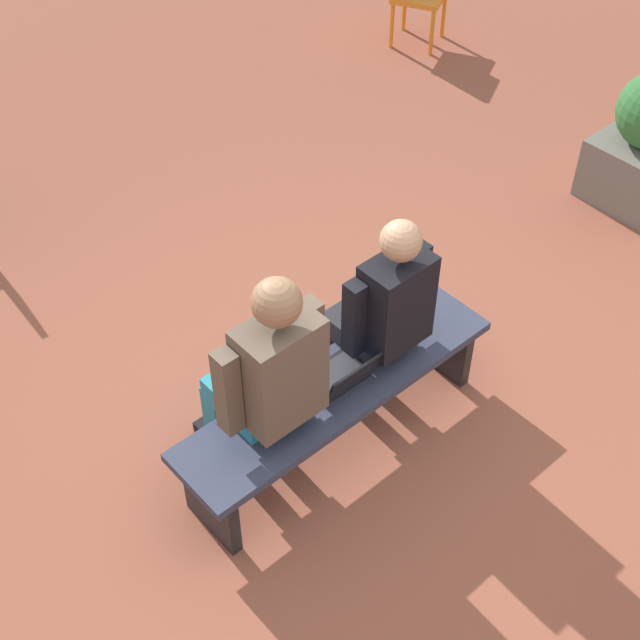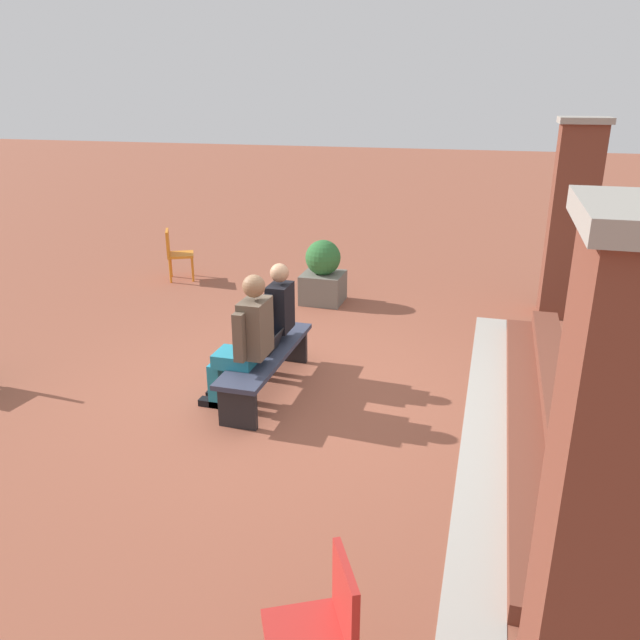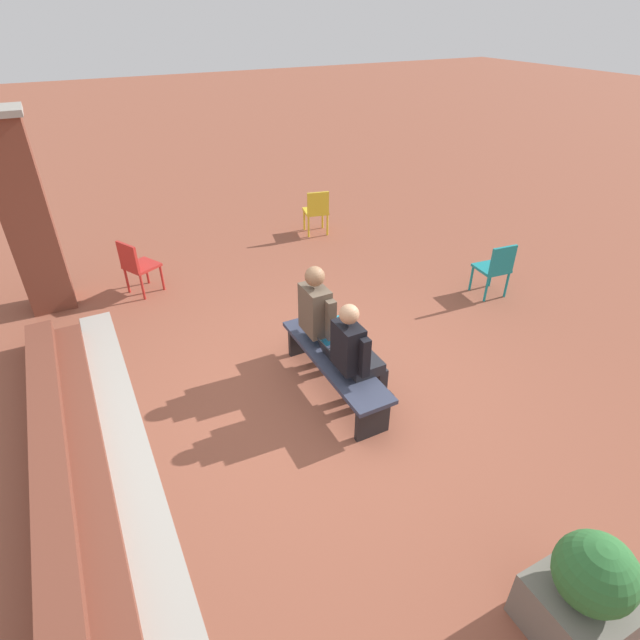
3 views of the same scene
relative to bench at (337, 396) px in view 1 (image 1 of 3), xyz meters
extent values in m
plane|color=brown|center=(-0.04, 0.20, -0.35)|extent=(60.00, 60.00, 0.00)
cube|color=#33384C|center=(0.00, 0.00, 0.07)|extent=(1.80, 0.44, 0.05)
cube|color=black|center=(-0.80, 0.00, -0.15)|extent=(0.06, 0.37, 0.40)
cube|color=black|center=(0.80, 0.00, -0.15)|extent=(0.06, 0.37, 0.40)
cube|color=#232328|center=(-0.34, -0.16, 0.15)|extent=(0.31, 0.36, 0.13)
cube|color=#232328|center=(-0.42, -0.34, -0.13)|extent=(0.10, 0.11, 0.45)
cube|color=black|center=(-0.42, -0.40, -0.32)|extent=(0.10, 0.22, 0.06)
cube|color=#232328|center=(-0.26, -0.34, -0.13)|extent=(0.10, 0.11, 0.45)
cube|color=black|center=(-0.26, -0.40, -0.32)|extent=(0.10, 0.22, 0.06)
cube|color=black|center=(-0.34, 0.04, 0.47)|extent=(0.34, 0.22, 0.51)
cube|color=#195133|center=(-0.34, -0.07, 0.43)|extent=(0.05, 0.01, 0.30)
cube|color=black|center=(-0.56, -0.03, 0.45)|extent=(0.08, 0.09, 0.43)
cube|color=black|center=(-0.12, -0.03, 0.45)|extent=(0.08, 0.09, 0.43)
sphere|color=tan|center=(-0.34, 0.04, 0.84)|extent=(0.20, 0.20, 0.20)
cube|color=teal|center=(0.38, -0.18, 0.15)|extent=(0.34, 0.39, 0.14)
cube|color=teal|center=(0.30, -0.37, -0.13)|extent=(0.11, 0.12, 0.45)
cube|color=black|center=(0.30, -0.43, -0.32)|extent=(0.11, 0.24, 0.07)
cube|color=teal|center=(0.47, -0.37, -0.13)|extent=(0.11, 0.12, 0.45)
cube|color=black|center=(0.47, -0.43, -0.32)|extent=(0.11, 0.24, 0.07)
cube|color=brown|center=(0.38, 0.04, 0.50)|extent=(0.38, 0.24, 0.55)
cube|color=brown|center=(0.15, -0.03, 0.48)|extent=(0.09, 0.10, 0.47)
cube|color=brown|center=(0.62, -0.03, 0.48)|extent=(0.09, 0.10, 0.47)
sphere|color=#8C6647|center=(0.38, 0.04, 0.91)|extent=(0.22, 0.22, 0.22)
cube|color=black|center=(-0.01, -0.04, 0.11)|extent=(0.32, 0.22, 0.02)
cube|color=#2D2D33|center=(-0.01, -0.05, 0.12)|extent=(0.29, 0.15, 0.00)
cube|color=black|center=(-0.01, 0.10, 0.21)|extent=(0.32, 0.07, 0.19)
cube|color=#33519E|center=(-0.01, 0.09, 0.21)|extent=(0.28, 0.06, 0.17)
cylinder|color=orange|center=(-3.45, -2.59, -0.15)|extent=(0.04, 0.04, 0.40)
cylinder|color=orange|center=(-3.77, -2.75, -0.15)|extent=(0.04, 0.04, 0.40)
cylinder|color=orange|center=(-3.28, -2.91, -0.15)|extent=(0.04, 0.04, 0.40)
cylinder|color=orange|center=(-3.61, -3.07, -0.15)|extent=(0.04, 0.04, 0.40)
cube|color=#6B665B|center=(-3.01, -0.23, -0.13)|extent=(0.60, 0.60, 0.44)
camera|label=1|loc=(2.00, 2.13, 3.39)|focal=50.00mm
camera|label=2|loc=(5.56, 2.13, 2.62)|focal=35.00mm
camera|label=3|loc=(-3.80, 2.13, 3.36)|focal=28.00mm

